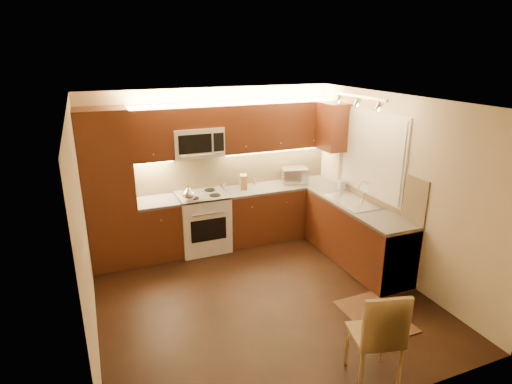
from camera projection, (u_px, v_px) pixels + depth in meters
name	position (u px, v px, depth m)	size (l,w,h in m)	color
floor	(261.00, 297.00, 5.46)	(4.00, 4.00, 0.01)	black
ceiling	(262.00, 101.00, 4.66)	(4.00, 4.00, 0.01)	beige
wall_back	(214.00, 167.00, 6.82)	(4.00, 0.01, 2.50)	beige
wall_front	(361.00, 290.00, 3.31)	(4.00, 0.01, 2.50)	beige
wall_left	(83.00, 233.00, 4.35)	(0.01, 4.00, 2.50)	beige
wall_right	(396.00, 188.00, 5.78)	(0.01, 4.00, 2.50)	beige
pantry	(108.00, 190.00, 6.00)	(0.70, 0.60, 2.30)	#4D2710
base_cab_back_left	(159.00, 229.00, 6.46)	(0.62, 0.60, 0.86)	#4D2710
counter_back_left	(157.00, 202.00, 6.32)	(0.62, 0.60, 0.04)	#3E3B38
base_cab_back_right	(279.00, 211.00, 7.19)	(1.92, 0.60, 0.86)	#4D2710
counter_back_right	(279.00, 186.00, 7.05)	(1.92, 0.60, 0.04)	#3E3B38
base_cab_right	(356.00, 235.00, 6.28)	(0.60, 2.00, 0.86)	#4D2710
counter_right	(358.00, 206.00, 6.14)	(0.60, 2.00, 0.04)	#3E3B38
dishwasher	(386.00, 255.00, 5.67)	(0.58, 0.60, 0.84)	silver
backsplash_back	(234.00, 168.00, 6.95)	(3.30, 0.02, 0.60)	tan
backsplash_right	(377.00, 183.00, 6.14)	(0.02, 2.00, 0.60)	tan
upper_cab_back_left	(150.00, 135.00, 6.11)	(0.62, 0.35, 0.75)	#4D2710
upper_cab_back_right	(277.00, 126.00, 6.84)	(1.92, 0.35, 0.75)	#4D2710
upper_cab_bridge	(196.00, 117.00, 6.29)	(0.76, 0.35, 0.31)	#4D2710
upper_cab_right_corner	(333.00, 127.00, 6.75)	(0.35, 0.50, 0.75)	#4D2710
stove	(203.00, 222.00, 6.68)	(0.76, 0.65, 0.92)	silver
microwave	(197.00, 142.00, 6.40)	(0.76, 0.38, 0.44)	silver
window_frame	(373.00, 154.00, 6.14)	(0.03, 1.44, 1.24)	silver
window_blinds	(371.00, 154.00, 6.14)	(0.02, 1.36, 1.16)	silver
sink	(353.00, 197.00, 6.24)	(0.52, 0.86, 0.15)	silver
faucet	(363.00, 191.00, 6.28)	(0.20, 0.04, 0.30)	silver
track_light_bar	(358.00, 96.00, 5.58)	(0.04, 1.20, 0.03)	silver
kettle	(189.00, 193.00, 6.23)	(0.19, 0.19, 0.22)	silver
toaster_oven	(294.00, 175.00, 7.14)	(0.42, 0.31, 0.25)	silver
knife_block	(244.00, 182.00, 6.83)	(0.11, 0.17, 0.23)	#A38449
spice_jar_a	(239.00, 183.00, 7.00)	(0.05, 0.05, 0.10)	silver
spice_jar_b	(246.00, 183.00, 6.99)	(0.05, 0.05, 0.09)	brown
spice_jar_c	(224.00, 185.00, 6.88)	(0.04, 0.04, 0.09)	silver
spice_jar_d	(254.00, 181.00, 7.07)	(0.05, 0.05, 0.10)	#955B2C
soap_bottle	(341.00, 183.00, 6.81)	(0.10, 0.10, 0.22)	silver
rug	(375.00, 316.00, 5.06)	(0.61, 0.91, 0.01)	black
dining_chair	(375.00, 333.00, 3.99)	(0.44, 0.44, 1.00)	#A38449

